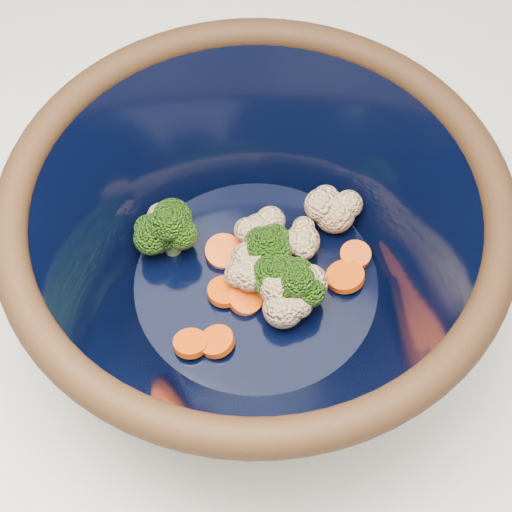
{
  "coord_description": "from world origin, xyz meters",
  "views": [
    {
      "loc": [
        0.05,
        -0.13,
        1.42
      ],
      "look_at": [
        -0.11,
        0.1,
        0.97
      ],
      "focal_mm": 50.0,
      "sensor_mm": 36.0,
      "label": 1
    }
  ],
  "objects": [
    {
      "name": "vegetable_pile",
      "position": [
        -0.12,
        0.11,
        0.96
      ],
      "size": [
        0.17,
        0.19,
        0.06
      ],
      "color": "#608442",
      "rests_on": "mixing_bowl"
    },
    {
      "name": "mixing_bowl",
      "position": [
        -0.11,
        0.1,
        0.98
      ],
      "size": [
        0.36,
        0.36,
        0.15
      ],
      "rotation": [
        0.0,
        0.0,
        -0.08
      ],
      "color": "black",
      "rests_on": "counter"
    }
  ]
}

